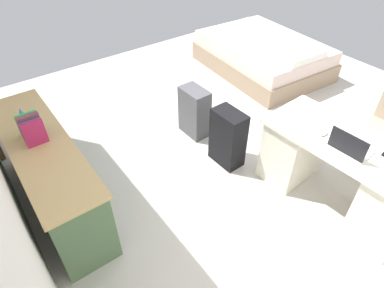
# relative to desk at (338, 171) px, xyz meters

# --- Properties ---
(ground_plane) EXTENTS (6.02, 6.02, 0.00)m
(ground_plane) POSITION_rel_desk_xyz_m (1.21, 0.01, -0.38)
(ground_plane) COLOR beige
(desk) EXTENTS (1.47, 0.73, 0.72)m
(desk) POSITION_rel_desk_xyz_m (0.00, 0.00, 0.00)
(desk) COLOR silver
(desk) RESTS_ON ground_plane
(credenza) EXTENTS (1.80, 0.48, 0.76)m
(credenza) POSITION_rel_desk_xyz_m (1.54, 2.13, 0.00)
(credenza) COLOR #4C6B47
(credenza) RESTS_ON ground_plane
(bed) EXTENTS (2.00, 1.54, 0.58)m
(bed) POSITION_rel_desk_xyz_m (2.32, -1.44, -0.13)
(bed) COLOR gray
(bed) RESTS_ON ground_plane
(suitcase_black) EXTENTS (0.37, 0.23, 0.64)m
(suitcase_black) POSITION_rel_desk_xyz_m (1.02, 0.44, -0.06)
(suitcase_black) COLOR black
(suitcase_black) RESTS_ON ground_plane
(suitcase_spare_grey) EXTENTS (0.36, 0.23, 0.60)m
(suitcase_spare_grey) POSITION_rel_desk_xyz_m (1.65, 0.42, -0.08)
(suitcase_spare_grey) COLOR #4C4C51
(suitcase_spare_grey) RESTS_ON ground_plane
(laptop) EXTENTS (0.32, 0.24, 0.21)m
(laptop) POSITION_rel_desk_xyz_m (-0.06, 0.12, 0.39)
(laptop) COLOR silver
(laptop) RESTS_ON desk
(computer_mouse) EXTENTS (0.07, 0.10, 0.03)m
(computer_mouse) POSITION_rel_desk_xyz_m (0.20, 0.09, 0.36)
(computer_mouse) COLOR white
(computer_mouse) RESTS_ON desk
(book_row) EXTENTS (0.23, 0.17, 0.24)m
(book_row) POSITION_rel_desk_xyz_m (1.60, 2.14, 0.49)
(book_row) COLOR #AB2251
(book_row) RESTS_ON credenza
(figurine_small) EXTENTS (0.08, 0.08, 0.11)m
(figurine_small) POSITION_rel_desk_xyz_m (1.96, 2.14, 0.44)
(figurine_small) COLOR #4C7FBF
(figurine_small) RESTS_ON credenza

